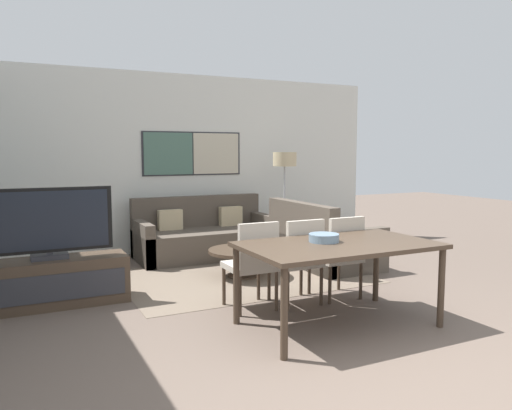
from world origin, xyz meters
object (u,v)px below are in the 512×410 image
object	(u,v)px
dining_chair_left	(253,260)
floor_lamp	(285,166)
sofa_side	(320,245)
fruit_bowl	(324,237)
tv_console	(51,282)
dining_chair_centre	(299,256)
sofa_main	(204,238)
dining_chair_right	(339,252)
television	(48,223)
coffee_table	(243,256)
dining_table	(338,251)

from	to	relation	value
dining_chair_left	floor_lamp	bearing A→B (deg)	54.73
sofa_side	fruit_bowl	xyz separation A→B (m)	(-1.30, -2.03, 0.53)
tv_console	dining_chair_centre	bearing A→B (deg)	-25.26
sofa_main	dining_chair_centre	distance (m)	2.72
floor_lamp	dining_chair_centre	bearing A→B (deg)	-116.38
sofa_main	fruit_bowl	world-z (taller)	sofa_main
dining_chair_right	dining_chair_left	bearing A→B (deg)	176.88
television	floor_lamp	world-z (taller)	floor_lamp
television	fruit_bowl	distance (m)	2.78
tv_console	television	size ratio (longest dim) A/B	1.21
tv_console	sofa_side	bearing A→B (deg)	5.80
coffee_table	fruit_bowl	xyz separation A→B (m)	(-0.05, -1.88, 0.54)
television	dining_chair_left	bearing A→B (deg)	-29.99
sofa_main	fruit_bowl	distance (m)	3.33
tv_console	dining_table	world-z (taller)	dining_table
dining_chair_left	dining_chair_right	distance (m)	1.00
sofa_side	dining_chair_right	world-z (taller)	dining_chair_right
sofa_side	coffee_table	xyz separation A→B (m)	(-1.25, -0.15, -0.01)
coffee_table	sofa_side	bearing A→B (deg)	6.70
floor_lamp	dining_chair_right	bearing A→B (deg)	-106.55
television	dining_chair_left	world-z (taller)	television
tv_console	coffee_table	size ratio (longest dim) A/B	1.74
television	dining_table	world-z (taller)	television
tv_console	dining_chair_right	bearing A→B (deg)	-21.32
tv_console	dining_table	size ratio (longest dim) A/B	0.88
dining_chair_left	dining_chair_centre	size ratio (longest dim) A/B	1.00
dining_chair_right	floor_lamp	xyz separation A→B (m)	(0.75, 2.54, 0.84)
dining_chair_centre	fruit_bowl	bearing A→B (deg)	-98.43
dining_chair_left	dining_chair_centre	world-z (taller)	same
tv_console	dining_chair_centre	world-z (taller)	dining_chair_centre
tv_console	television	world-z (taller)	television
floor_lamp	sofa_side	bearing A→B (deg)	-92.14
dining_chair_centre	sofa_side	bearing A→B (deg)	49.96
sofa_side	dining_chair_centre	world-z (taller)	dining_chair_centre
dining_chair_centre	dining_chair_left	bearing A→B (deg)	174.62
coffee_table	television	bearing A→B (deg)	-174.72
sofa_main	dining_chair_centre	world-z (taller)	dining_chair_centre
sofa_main	dining_table	distance (m)	3.43
dining_chair_centre	dining_chair_right	size ratio (longest dim) A/B	1.00
dining_chair_centre	television	bearing A→B (deg)	154.73
television	dining_chair_left	distance (m)	2.12
coffee_table	dining_chair_right	size ratio (longest dim) A/B	0.97
dining_chair_left	fruit_bowl	world-z (taller)	dining_chair_left
sofa_main	floor_lamp	bearing A→B (deg)	-7.97
coffee_table	dining_chair_centre	size ratio (longest dim) A/B	0.97
television	sofa_main	size ratio (longest dim) A/B	0.61
floor_lamp	fruit_bowl	bearing A→B (deg)	-113.33
dining_table	dining_chair_right	distance (m)	0.87
dining_table	sofa_side	bearing A→B (deg)	60.35
television	dining_chair_left	size ratio (longest dim) A/B	1.40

